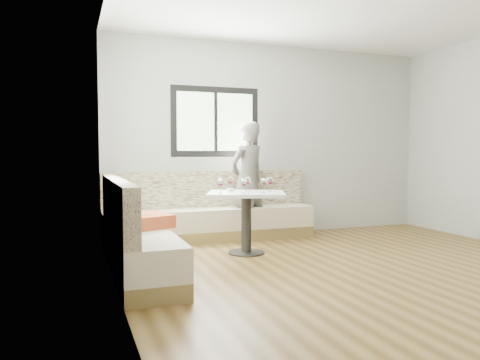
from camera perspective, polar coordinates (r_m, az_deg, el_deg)
name	(u,v)px	position (r m, az deg, el deg)	size (l,w,h in m)	color
room	(364,133)	(4.88, 14.94, 5.54)	(5.01, 5.01, 2.81)	brown
banquette	(183,225)	(5.76, -7.02, -5.47)	(2.90, 2.80, 0.95)	olive
table	(246,208)	(5.61, 0.77, -3.38)	(1.10, 0.99, 0.74)	black
person	(247,181)	(6.55, 0.91, -0.06)	(0.60, 0.39, 1.64)	#615D57
olive_ramekin	(231,190)	(5.70, -1.15, -1.20)	(0.10, 0.10, 0.04)	white
wine_glass_a	(220,183)	(5.43, -2.42, -0.34)	(0.08, 0.08, 0.18)	white
wine_glass_b	(243,183)	(5.40, 0.43, -0.35)	(0.08, 0.08, 0.18)	white
wine_glass_c	(264,182)	(5.50, 2.89, -0.29)	(0.08, 0.08, 0.18)	white
wine_glass_d	(248,181)	(5.70, 0.93, -0.15)	(0.08, 0.08, 0.18)	white
wine_glass_e	(270,181)	(5.72, 3.64, -0.15)	(0.08, 0.08, 0.18)	white
wine_glass_f	(231,181)	(5.78, -1.15, -0.10)	(0.08, 0.08, 0.18)	white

